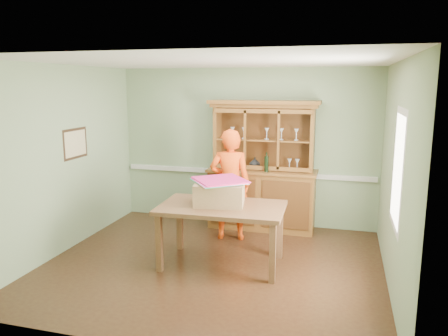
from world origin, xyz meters
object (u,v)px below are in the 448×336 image
(china_hutch, at_px, (262,184))
(dining_table, at_px, (222,213))
(cardboard_box, at_px, (220,194))
(person, at_px, (230,185))

(china_hutch, xyz_separation_m, dining_table, (-0.23, -1.70, -0.03))
(cardboard_box, height_order, person, person)
(person, bearing_deg, china_hutch, -129.23)
(dining_table, height_order, person, person)
(cardboard_box, bearing_deg, dining_table, -49.22)
(china_hutch, xyz_separation_m, cardboard_box, (-0.28, -1.64, 0.22))
(china_hutch, height_order, person, china_hutch)
(cardboard_box, xyz_separation_m, person, (-0.11, 0.98, -0.10))
(dining_table, bearing_deg, china_hutch, 80.13)
(china_hutch, distance_m, dining_table, 1.71)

